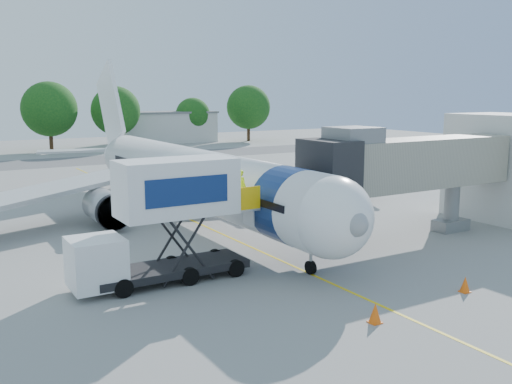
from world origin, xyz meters
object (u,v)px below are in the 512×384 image
jet_bridge (400,165)px  ground_tug (349,308)px  aircraft (189,176)px  catering_hiloader (163,222)px

jet_bridge → ground_tug: 13.96m
aircraft → catering_hiloader: (-6.27, -11.12, -0.19)m
aircraft → jet_bridge: bearing=-54.3°
catering_hiloader → ground_tug: bearing=-66.4°
aircraft → ground_tug: (-2.62, -19.48, -2.14)m
aircraft → jet_bridge: 13.77m
aircraft → catering_hiloader: size_ratio=4.44×
jet_bridge → ground_tug: size_ratio=3.58×
aircraft → ground_tug: aircraft is taller
jet_bridge → catering_hiloader: 14.35m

